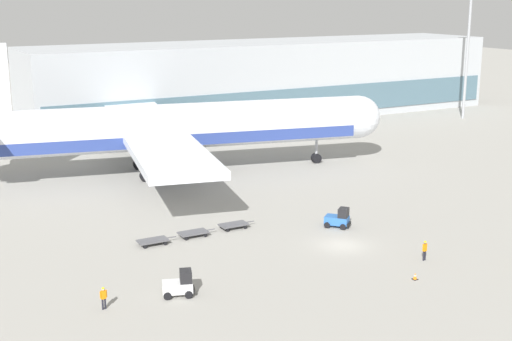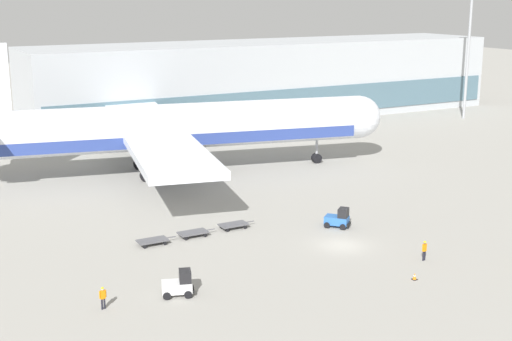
{
  "view_description": "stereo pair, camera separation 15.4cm",
  "coord_description": "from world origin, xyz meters",
  "px_view_note": "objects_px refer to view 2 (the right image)",
  "views": [
    {
      "loc": [
        -36.69,
        -50.63,
        22.53
      ],
      "look_at": [
        -0.96,
        14.86,
        4.0
      ],
      "focal_mm": 50.0,
      "sensor_mm": 36.0,
      "label": 1
    },
    {
      "loc": [
        -36.56,
        -50.71,
        22.53
      ],
      "look_at": [
        -0.96,
        14.86,
        4.0
      ],
      "focal_mm": 50.0,
      "sensor_mm": 36.0,
      "label": 2
    }
  ],
  "objects_px": {
    "airplane_main": "(167,129)",
    "baggage_dolly_third": "(234,225)",
    "baggage_tug_foreground": "(179,284)",
    "ground_crew_far": "(103,296)",
    "light_mast": "(469,37)",
    "baggage_tug_mid": "(339,219)",
    "baggage_dolly_second": "(193,233)",
    "traffic_cone_near": "(415,276)",
    "baggage_dolly_lead": "(153,241)",
    "ground_crew_near": "(424,249)"
  },
  "relations": [
    {
      "from": "baggage_dolly_second",
      "to": "baggage_dolly_third",
      "type": "relative_size",
      "value": 1.0
    },
    {
      "from": "airplane_main",
      "to": "baggage_dolly_second",
      "type": "height_order",
      "value": "airplane_main"
    },
    {
      "from": "baggage_dolly_second",
      "to": "ground_crew_far",
      "type": "distance_m",
      "value": 16.94
    },
    {
      "from": "baggage_dolly_lead",
      "to": "ground_crew_near",
      "type": "relative_size",
      "value": 2.06
    },
    {
      "from": "baggage_tug_mid",
      "to": "traffic_cone_near",
      "type": "distance_m",
      "value": 14.21
    },
    {
      "from": "baggage_dolly_second",
      "to": "ground_crew_far",
      "type": "height_order",
      "value": "ground_crew_far"
    },
    {
      "from": "airplane_main",
      "to": "baggage_dolly_lead",
      "type": "xyz_separation_m",
      "value": [
        -11.28,
        -24.63,
        -5.45
      ]
    },
    {
      "from": "traffic_cone_near",
      "to": "baggage_dolly_second",
      "type": "bearing_deg",
      "value": 122.32
    },
    {
      "from": "light_mast",
      "to": "baggage_dolly_lead",
      "type": "bearing_deg",
      "value": -153.53
    },
    {
      "from": "light_mast",
      "to": "baggage_tug_mid",
      "type": "distance_m",
      "value": 72.04
    },
    {
      "from": "baggage_tug_foreground",
      "to": "baggage_dolly_second",
      "type": "xyz_separation_m",
      "value": [
        6.4,
        12.0,
        -0.49
      ]
    },
    {
      "from": "baggage_dolly_lead",
      "to": "baggage_dolly_third",
      "type": "xyz_separation_m",
      "value": [
        8.67,
        0.62,
        0.0
      ]
    },
    {
      "from": "ground_crew_far",
      "to": "traffic_cone_near",
      "type": "xyz_separation_m",
      "value": [
        23.83,
        -6.61,
        -0.75
      ]
    },
    {
      "from": "baggage_tug_foreground",
      "to": "baggage_dolly_third",
      "type": "distance_m",
      "value": 16.47
    },
    {
      "from": "baggage_tug_foreground",
      "to": "traffic_cone_near",
      "type": "relative_size",
      "value": 4.82
    },
    {
      "from": "baggage_dolly_third",
      "to": "baggage_dolly_second",
      "type": "bearing_deg",
      "value": -175.38
    },
    {
      "from": "baggage_tug_mid",
      "to": "baggage_dolly_lead",
      "type": "relative_size",
      "value": 0.75
    },
    {
      "from": "airplane_main",
      "to": "baggage_dolly_third",
      "type": "bearing_deg",
      "value": -84.26
    },
    {
      "from": "baggage_dolly_second",
      "to": "light_mast",
      "type": "bearing_deg",
      "value": 27.9
    },
    {
      "from": "light_mast",
      "to": "baggage_tug_foreground",
      "type": "height_order",
      "value": "light_mast"
    },
    {
      "from": "light_mast",
      "to": "baggage_dolly_third",
      "type": "distance_m",
      "value": 77.47
    },
    {
      "from": "baggage_dolly_second",
      "to": "traffic_cone_near",
      "type": "relative_size",
      "value": 6.47
    },
    {
      "from": "baggage_tug_foreground",
      "to": "baggage_dolly_lead",
      "type": "height_order",
      "value": "baggage_tug_foreground"
    },
    {
      "from": "ground_crew_near",
      "to": "light_mast",
      "type": "bearing_deg",
      "value": -147.11
    },
    {
      "from": "baggage_tug_foreground",
      "to": "ground_crew_far",
      "type": "bearing_deg",
      "value": -164.11
    },
    {
      "from": "baggage_tug_mid",
      "to": "baggage_dolly_second",
      "type": "height_order",
      "value": "baggage_tug_mid"
    },
    {
      "from": "light_mast",
      "to": "airplane_main",
      "type": "height_order",
      "value": "light_mast"
    },
    {
      "from": "baggage_dolly_second",
      "to": "traffic_cone_near",
      "type": "height_order",
      "value": "traffic_cone_near"
    },
    {
      "from": "baggage_tug_mid",
      "to": "baggage_dolly_second",
      "type": "relative_size",
      "value": 0.75
    },
    {
      "from": "ground_crew_far",
      "to": "traffic_cone_near",
      "type": "relative_size",
      "value": 3.05
    },
    {
      "from": "baggage_tug_foreground",
      "to": "traffic_cone_near",
      "type": "distance_m",
      "value": 19.03
    },
    {
      "from": "baggage_tug_foreground",
      "to": "baggage_dolly_lead",
      "type": "relative_size",
      "value": 0.75
    },
    {
      "from": "light_mast",
      "to": "ground_crew_near",
      "type": "height_order",
      "value": "light_mast"
    },
    {
      "from": "baggage_tug_mid",
      "to": "ground_crew_far",
      "type": "distance_m",
      "value": 27.15
    },
    {
      "from": "baggage_tug_mid",
      "to": "baggage_tug_foreground",
      "type": "bearing_deg",
      "value": -109.64
    },
    {
      "from": "light_mast",
      "to": "airplane_main",
      "type": "bearing_deg",
      "value": -168.66
    },
    {
      "from": "baggage_dolly_third",
      "to": "ground_crew_far",
      "type": "bearing_deg",
      "value": -144.14
    },
    {
      "from": "baggage_dolly_third",
      "to": "ground_crew_near",
      "type": "xyz_separation_m",
      "value": [
        10.64,
        -15.68,
        0.67
      ]
    },
    {
      "from": "light_mast",
      "to": "ground_crew_near",
      "type": "xyz_separation_m",
      "value": [
        -55.92,
        -52.51,
        -13.96
      ]
    },
    {
      "from": "airplane_main",
      "to": "ground_crew_far",
      "type": "relative_size",
      "value": 32.88
    },
    {
      "from": "baggage_tug_foreground",
      "to": "ground_crew_near",
      "type": "xyz_separation_m",
      "value": [
        21.53,
        -3.33,
        0.19
      ]
    },
    {
      "from": "baggage_dolly_lead",
      "to": "traffic_cone_near",
      "type": "distance_m",
      "value": 23.91
    },
    {
      "from": "baggage_dolly_lead",
      "to": "ground_crew_far",
      "type": "height_order",
      "value": "ground_crew_far"
    },
    {
      "from": "baggage_tug_mid",
      "to": "baggage_dolly_lead",
      "type": "height_order",
      "value": "baggage_tug_mid"
    },
    {
      "from": "baggage_dolly_third",
      "to": "traffic_cone_near",
      "type": "height_order",
      "value": "traffic_cone_near"
    },
    {
      "from": "airplane_main",
      "to": "traffic_cone_near",
      "type": "relative_size",
      "value": 100.28
    },
    {
      "from": "airplane_main",
      "to": "baggage_dolly_third",
      "type": "height_order",
      "value": "airplane_main"
    },
    {
      "from": "ground_crew_near",
      "to": "traffic_cone_near",
      "type": "height_order",
      "value": "ground_crew_near"
    },
    {
      "from": "baggage_tug_foreground",
      "to": "baggage_dolly_third",
      "type": "bearing_deg",
      "value": 67.84
    },
    {
      "from": "baggage_tug_mid",
      "to": "baggage_dolly_second",
      "type": "bearing_deg",
      "value": -147.67
    }
  ]
}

